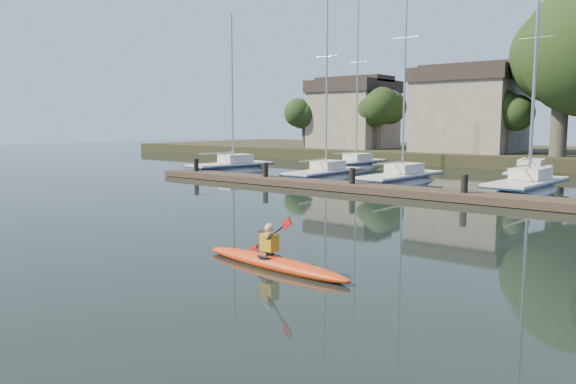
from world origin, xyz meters
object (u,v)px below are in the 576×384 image
Objects in this scene: sailboat_3 at (526,196)px; dock at (404,191)px; sailboat_1 at (324,182)px; sailboat_6 at (529,181)px; sailboat_5 at (354,170)px; kayak at (273,260)px; sailboat_2 at (400,187)px; sailboat_0 at (231,175)px.

dock is at bearing -128.33° from sailboat_3.
sailboat_6 reaches higher than sailboat_1.
sailboat_5 is at bearing 107.30° from sailboat_1.
sailboat_1 reaches higher than kayak.
sailboat_3 is 0.96× the size of sailboat_5.
sailboat_6 reaches higher than sailboat_2.
sailboat_1 is at bearing 7.28° from sailboat_0.
sailboat_1 is 12.04m from sailboat_3.
sailboat_3 is (20.22, 0.82, 0.00)m from sailboat_0.
sailboat_1 reaches higher than dock.
sailboat_6 reaches higher than sailboat_5.
kayak is 30.82m from sailboat_5.
sailboat_5 is 0.89× the size of sailboat_6.
sailboat_5 reaches higher than sailboat_1.
dock is 2.53× the size of sailboat_3.
sailboat_2 reaches higher than dock.
sailboat_5 is at bearing 130.37° from dock.
sailboat_0 is 0.79× the size of sailboat_6.
sailboat_1 is 5.06m from sailboat_2.
sailboat_3 is 8.25m from sailboat_6.
sailboat_2 is (13.24, 0.53, 0.03)m from sailboat_0.
sailboat_0 is at bearing 177.39° from sailboat_1.
sailboat_1 is (8.21, -0.02, 0.03)m from sailboat_0.
sailboat_5 is 13.01m from sailboat_6.
sailboat_5 is at bearing 137.37° from sailboat_2.
sailboat_2 is 11.37m from sailboat_5.
sailboat_2 is at bearing 9.67° from sailboat_0.
sailboat_0 is 20.17m from sailboat_6.
sailboat_6 is (13.01, 0.30, -0.01)m from sailboat_5.
sailboat_3 reaches higher than sailboat_1.
sailboat_3 is (12.01, 0.84, -0.02)m from sailboat_1.
sailboat_0 is at bearing -162.26° from sailboat_6.
sailboat_2 is at bearing 119.53° from dock.
kayak is 21.90m from sailboat_1.
sailboat_5 is (-10.71, 12.60, -0.38)m from dock.
sailboat_3 reaches higher than sailboat_0.
kayak is at bearing -69.33° from sailboat_2.
sailboat_3 is 16.93m from sailboat_5.
sailboat_2 is 1.02× the size of sailboat_5.
kayak is 0.36× the size of sailboat_1.
sailboat_6 reaches higher than kayak.
sailboat_0 is 0.87× the size of sailboat_2.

